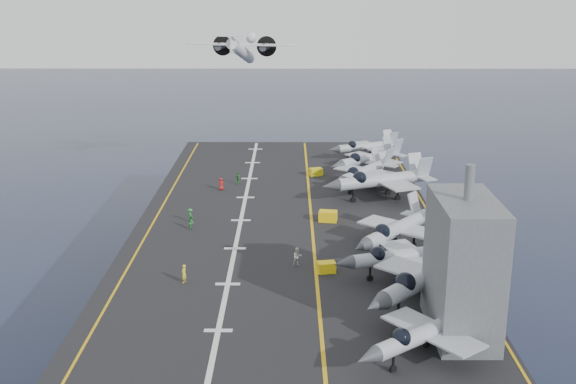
{
  "coord_description": "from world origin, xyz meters",
  "views": [
    {
      "loc": [
        0.28,
        -86.93,
        39.9
      ],
      "look_at": [
        0.0,
        4.0,
        13.0
      ],
      "focal_mm": 45.0,
      "sensor_mm": 36.0,
      "label": 1
    }
  ],
  "objects_px": {
    "tow_cart_a": "(326,267)",
    "transport_plane": "(241,51)",
    "island_superstructure": "(464,251)",
    "fighter_jet_0": "(427,331)"
  },
  "relations": [
    {
      "from": "tow_cart_a",
      "to": "transport_plane",
      "type": "relative_size",
      "value": 0.09
    },
    {
      "from": "island_superstructure",
      "to": "transport_plane",
      "type": "height_order",
      "value": "transport_plane"
    },
    {
      "from": "fighter_jet_0",
      "to": "transport_plane",
      "type": "bearing_deg",
      "value": 103.23
    },
    {
      "from": "island_superstructure",
      "to": "fighter_jet_0",
      "type": "height_order",
      "value": "island_superstructure"
    },
    {
      "from": "island_superstructure",
      "to": "fighter_jet_0",
      "type": "xyz_separation_m",
      "value": [
        -3.73,
        -4.5,
        -5.19
      ]
    },
    {
      "from": "fighter_jet_0",
      "to": "transport_plane",
      "type": "distance_m",
      "value": 89.72
    },
    {
      "from": "fighter_jet_0",
      "to": "tow_cart_a",
      "type": "relative_size",
      "value": 7.77
    },
    {
      "from": "island_superstructure",
      "to": "transport_plane",
      "type": "distance_m",
      "value": 85.67
    },
    {
      "from": "tow_cart_a",
      "to": "transport_plane",
      "type": "distance_m",
      "value": 71.61
    },
    {
      "from": "fighter_jet_0",
      "to": "tow_cart_a",
      "type": "bearing_deg",
      "value": 112.19
    }
  ]
}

